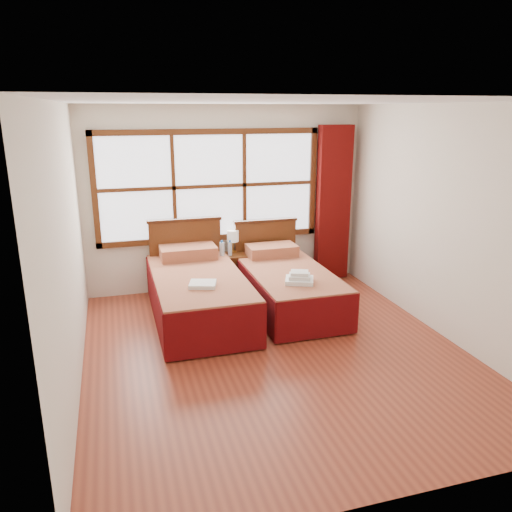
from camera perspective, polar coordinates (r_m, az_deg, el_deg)
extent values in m
plane|color=#943C25|center=(5.52, 2.23, -10.89)|extent=(4.50, 4.50, 0.00)
plane|color=white|center=(4.90, 2.58, 17.22)|extent=(4.50, 4.50, 0.00)
plane|color=silver|center=(7.18, -3.38, 6.52)|extent=(4.00, 0.00, 4.00)
plane|color=silver|center=(4.82, -20.76, 0.55)|extent=(0.00, 4.50, 4.50)
plane|color=silver|center=(5.99, 20.89, 3.48)|extent=(0.00, 4.50, 4.50)
cube|color=white|center=(7.06, -5.34, 7.97)|extent=(3.00, 0.02, 1.40)
cube|color=#522912|center=(7.19, -5.16, 2.10)|extent=(3.16, 0.06, 0.08)
cube|color=#522912|center=(6.98, -5.47, 13.97)|extent=(3.16, 0.06, 0.08)
cube|color=#522912|center=(6.92, -18.01, 7.07)|extent=(0.08, 0.06, 1.56)
cube|color=#522912|center=(7.49, 6.45, 8.41)|extent=(0.08, 0.06, 1.56)
cube|color=#522912|center=(6.97, -9.38, 7.70)|extent=(0.05, 0.05, 1.40)
cube|color=#522912|center=(7.16, -1.34, 8.14)|extent=(0.05, 0.05, 1.40)
cube|color=#522912|center=(7.04, -5.31, 7.94)|extent=(3.00, 0.05, 0.05)
cube|color=#5E0B09|center=(7.58, 8.81, 5.90)|extent=(0.50, 0.16, 2.30)
cube|color=#39190B|center=(6.31, -6.51, -5.78)|extent=(0.96, 1.92, 0.31)
cube|color=maroon|center=(6.21, -6.60, -3.33)|extent=(1.08, 2.13, 0.26)
cube|color=#610A0C|center=(6.21, -11.45, -5.12)|extent=(0.03, 2.13, 0.53)
cube|color=#610A0C|center=(6.37, -1.77, -4.22)|extent=(0.03, 2.13, 0.53)
cube|color=#610A0C|center=(5.30, -4.54, -8.66)|extent=(1.08, 0.03, 0.53)
cube|color=maroon|center=(6.87, -7.77, 0.46)|extent=(0.75, 0.44, 0.17)
cube|color=#522912|center=(7.14, -8.02, -0.09)|extent=(1.00, 0.06, 1.04)
cube|color=#39190B|center=(7.00, -8.19, 4.09)|extent=(1.04, 0.08, 0.04)
cube|color=#39190B|center=(6.60, 3.68, -4.82)|extent=(0.89, 1.77, 0.29)
cube|color=maroon|center=(6.51, 3.72, -2.64)|extent=(0.99, 1.96, 0.24)
cube|color=#610A0C|center=(6.41, -0.48, -4.27)|extent=(0.03, 1.96, 0.49)
cube|color=#610A0C|center=(6.73, 7.68, -3.39)|extent=(0.03, 1.96, 0.49)
cube|color=#610A0C|center=(5.71, 7.05, -7.07)|extent=(0.99, 0.03, 0.49)
cube|color=maroon|center=(7.09, 1.80, 0.67)|extent=(0.69, 0.40, 0.15)
cube|color=#522912|center=(7.40, 1.08, 0.34)|extent=(0.92, 0.06, 0.96)
cube|color=#39190B|center=(7.28, 1.10, 4.05)|extent=(0.96, 0.08, 0.04)
cube|color=#522912|center=(7.19, -2.90, -1.91)|extent=(0.41, 0.36, 0.54)
cube|color=#39190B|center=(7.04, -2.52, -3.23)|extent=(0.36, 0.02, 0.16)
cube|color=#39190B|center=(6.97, -2.54, -1.54)|extent=(0.36, 0.02, 0.16)
sphere|color=#A88239|center=(7.03, -2.48, -3.28)|extent=(0.03, 0.03, 0.03)
sphere|color=#A88239|center=(6.96, -2.51, -1.59)|extent=(0.03, 0.03, 0.03)
cube|color=white|center=(5.77, -6.11, -3.23)|extent=(0.36, 0.34, 0.05)
cube|color=white|center=(6.02, 4.98, -2.80)|extent=(0.42, 0.40, 0.05)
cube|color=white|center=(6.00, 4.99, -2.35)|extent=(0.31, 0.30, 0.05)
cube|color=white|center=(5.99, 5.00, -1.95)|extent=(0.26, 0.24, 0.04)
cylinder|color=gold|center=(7.24, -2.65, 0.56)|extent=(0.10, 0.10, 0.02)
cylinder|color=gold|center=(7.22, -2.65, 1.15)|extent=(0.02, 0.02, 0.14)
cylinder|color=white|center=(7.18, -2.67, 2.32)|extent=(0.17, 0.17, 0.17)
cylinder|color=silver|center=(6.94, -3.91, 0.68)|extent=(0.07, 0.07, 0.22)
cylinder|color=#1758B0|center=(6.90, -3.93, 1.67)|extent=(0.03, 0.03, 0.03)
cylinder|color=silver|center=(7.04, -3.00, 0.84)|extent=(0.06, 0.06, 0.19)
cylinder|color=#1758B0|center=(7.01, -3.01, 1.71)|extent=(0.03, 0.03, 0.03)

